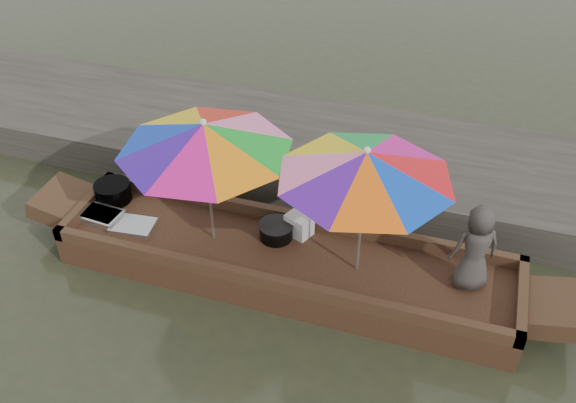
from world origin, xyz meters
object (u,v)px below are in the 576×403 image
(tray_scallop, at_px, (133,226))
(umbrella_bow, at_px, (209,183))
(cooking_pot, at_px, (113,192))
(vendor, at_px, (475,248))
(supply_bag, at_px, (299,225))
(umbrella_stern, at_px, (362,213))
(charcoal_grill, at_px, (276,231))
(boat_hull, at_px, (285,265))
(tray_crayfish, at_px, (101,216))

(tray_scallop, relative_size, umbrella_bow, 0.27)
(cooking_pot, distance_m, vendor, 4.29)
(supply_bag, height_order, umbrella_stern, umbrella_stern)
(charcoal_grill, height_order, vendor, vendor)
(boat_hull, distance_m, charcoal_grill, 0.39)
(tray_crayfish, distance_m, umbrella_stern, 3.15)
(cooking_pot, xyz_separation_m, vendor, (4.27, -0.15, 0.39))
(cooking_pot, height_order, umbrella_stern, umbrella_stern)
(boat_hull, height_order, supply_bag, supply_bag)
(supply_bag, distance_m, umbrella_bow, 1.17)
(boat_hull, xyz_separation_m, tray_crayfish, (-2.25, -0.10, 0.22))
(cooking_pot, height_order, supply_bag, supply_bag)
(charcoal_grill, bearing_deg, supply_bag, 32.36)
(vendor, relative_size, umbrella_stern, 0.57)
(umbrella_bow, bearing_deg, boat_hull, 0.00)
(charcoal_grill, relative_size, umbrella_stern, 0.21)
(boat_hull, relative_size, vendor, 5.05)
(umbrella_bow, bearing_deg, tray_scallop, -172.28)
(tray_scallop, xyz_separation_m, vendor, (3.78, 0.26, 0.48))
(charcoal_grill, bearing_deg, tray_crayfish, -171.14)
(charcoal_grill, bearing_deg, boat_hull, -50.92)
(boat_hull, xyz_separation_m, umbrella_stern, (0.81, 0.00, 0.95))
(vendor, bearing_deg, umbrella_bow, -21.01)
(vendor, bearing_deg, cooking_pot, -25.76)
(boat_hull, height_order, vendor, vendor)
(tray_crayfish, distance_m, charcoal_grill, 2.10)
(cooking_pot, height_order, umbrella_bow, umbrella_bow)
(boat_hull, bearing_deg, umbrella_stern, 0.00)
(supply_bag, height_order, vendor, vendor)
(tray_crayfish, distance_m, tray_scallop, 0.44)
(supply_bag, xyz_separation_m, vendor, (1.92, -0.24, 0.38))
(tray_crayfish, height_order, umbrella_stern, umbrella_stern)
(umbrella_stern, bearing_deg, umbrella_bow, 180.00)
(charcoal_grill, xyz_separation_m, umbrella_stern, (0.99, -0.22, 0.69))
(tray_crayfish, height_order, charcoal_grill, charcoal_grill)
(tray_scallop, relative_size, vendor, 0.48)
(boat_hull, xyz_separation_m, vendor, (1.96, 0.13, 0.68))
(charcoal_grill, distance_m, umbrella_bow, 0.99)
(vendor, xyz_separation_m, umbrella_stern, (-1.15, -0.13, 0.27))
(supply_bag, xyz_separation_m, umbrella_bow, (-0.90, -0.37, 0.65))
(cooking_pot, relative_size, vendor, 0.43)
(supply_bag, distance_m, umbrella_stern, 1.07)
(boat_hull, relative_size, umbrella_stern, 2.88)
(charcoal_grill, xyz_separation_m, supply_bag, (0.23, 0.14, 0.04))
(tray_crayfish, xyz_separation_m, vendor, (4.22, 0.23, 0.46))
(boat_hull, distance_m, supply_bag, 0.48)
(charcoal_grill, relative_size, supply_bag, 1.34)
(boat_hull, xyz_separation_m, supply_bag, (0.05, 0.37, 0.30))
(supply_bag, bearing_deg, umbrella_stern, -25.76)
(tray_scallop, height_order, umbrella_bow, umbrella_bow)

